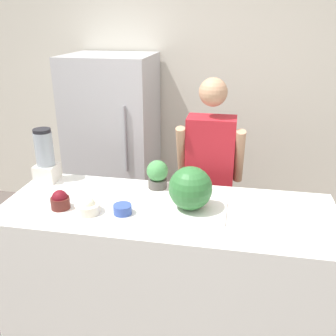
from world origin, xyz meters
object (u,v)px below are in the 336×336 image
(bowl_cherries, at_px, (60,200))
(watermelon, at_px, (190,188))
(blender, at_px, (45,157))
(potted_plant, at_px, (157,174))
(bowl_small_blue, at_px, (123,209))
(person, at_px, (209,178))
(refrigerator, at_px, (114,143))
(bowl_cream, at_px, (87,207))

(bowl_cherries, bearing_deg, watermelon, 8.99)
(bowl_cherries, bearing_deg, blender, 126.44)
(blender, xyz_separation_m, potted_plant, (0.80, 0.02, -0.08))
(bowl_small_blue, height_order, blender, blender)
(potted_plant, bearing_deg, person, 49.87)
(blender, bearing_deg, bowl_small_blue, -29.05)
(blender, bearing_deg, watermelon, -13.47)
(person, relative_size, bowl_small_blue, 14.40)
(refrigerator, bearing_deg, person, -32.99)
(watermelon, distance_m, blender, 1.10)
(bowl_cherries, height_order, blender, blender)
(person, bearing_deg, bowl_cream, -129.28)
(bowl_cherries, bearing_deg, bowl_small_blue, 0.61)
(refrigerator, xyz_separation_m, potted_plant, (0.66, -1.03, 0.15))
(bowl_cream, height_order, blender, blender)
(person, xyz_separation_m, bowl_cherries, (-0.85, -0.79, 0.12))
(refrigerator, bearing_deg, bowl_small_blue, -69.69)
(watermelon, relative_size, bowl_cherries, 2.21)
(bowl_cherries, relative_size, blender, 0.31)
(bowl_cherries, height_order, bowl_cream, bowl_cherries)
(refrigerator, bearing_deg, potted_plant, -57.44)
(bowl_cream, xyz_separation_m, blender, (-0.46, 0.40, 0.14))
(refrigerator, xyz_separation_m, blender, (-0.15, -1.05, 0.23))
(bowl_cream, bearing_deg, watermelon, 13.60)
(bowl_cream, bearing_deg, person, 50.72)
(refrigerator, relative_size, person, 1.05)
(watermelon, bearing_deg, bowl_cherries, -171.01)
(watermelon, distance_m, potted_plant, 0.39)
(watermelon, distance_m, bowl_small_blue, 0.42)
(refrigerator, bearing_deg, watermelon, -54.92)
(watermelon, height_order, bowl_cherries, watermelon)
(bowl_small_blue, bearing_deg, watermelon, 17.10)
(watermelon, height_order, blender, blender)
(bowl_cherries, distance_m, bowl_cream, 0.19)
(person, relative_size, bowl_cream, 10.41)
(bowl_cream, height_order, potted_plant, potted_plant)
(refrigerator, distance_m, watermelon, 1.61)
(person, relative_size, bowl_cherries, 13.31)
(refrigerator, height_order, bowl_cream, refrigerator)
(person, bearing_deg, watermelon, -95.60)
(bowl_small_blue, relative_size, potted_plant, 0.56)
(bowl_cream, distance_m, bowl_small_blue, 0.21)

